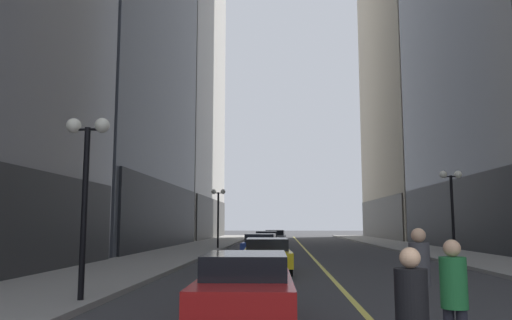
{
  "coord_description": "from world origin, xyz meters",
  "views": [
    {
      "loc": [
        -1.75,
        -3.36,
        1.9
      ],
      "look_at": [
        -3.68,
        34.61,
        6.75
      ],
      "focal_mm": 35.07,
      "sensor_mm": 36.0,
      "label": 1
    }
  ],
  "objects_px": {
    "car_yellow": "(267,254)",
    "car_blue": "(261,244)",
    "street_lamp_left_near": "(86,166)",
    "street_lamp_right_mid": "(452,195)",
    "pedestrian_in_black_coat": "(412,315)",
    "street_lamp_left_far": "(218,205)",
    "car_silver": "(266,239)",
    "car_red": "(245,285)",
    "car_grey": "(275,237)",
    "pedestrian_with_orange_bag": "(420,274)",
    "pedestrian_in_green_parka": "(454,295)"
  },
  "relations": [
    {
      "from": "pedestrian_with_orange_bag",
      "to": "pedestrian_in_green_parka",
      "type": "bearing_deg",
      "value": -92.5
    },
    {
      "from": "car_blue",
      "to": "car_silver",
      "type": "xyz_separation_m",
      "value": [
        0.02,
        10.38,
        0.0
      ]
    },
    {
      "from": "car_silver",
      "to": "car_blue",
      "type": "bearing_deg",
      "value": -90.13
    },
    {
      "from": "car_red",
      "to": "car_silver",
      "type": "height_order",
      "value": "same"
    },
    {
      "from": "pedestrian_with_orange_bag",
      "to": "street_lamp_left_far",
      "type": "xyz_separation_m",
      "value": [
        -6.94,
        28.13,
        2.18
      ]
    },
    {
      "from": "car_yellow",
      "to": "car_silver",
      "type": "distance_m",
      "value": 19.36
    },
    {
      "from": "street_lamp_right_mid",
      "to": "pedestrian_in_black_coat",
      "type": "bearing_deg",
      "value": -109.74
    },
    {
      "from": "car_grey",
      "to": "pedestrian_in_green_parka",
      "type": "distance_m",
      "value": 39.27
    },
    {
      "from": "car_yellow",
      "to": "car_blue",
      "type": "relative_size",
      "value": 1.07
    },
    {
      "from": "pedestrian_with_orange_bag",
      "to": "street_lamp_left_near",
      "type": "height_order",
      "value": "street_lamp_left_near"
    },
    {
      "from": "street_lamp_left_near",
      "to": "pedestrian_in_black_coat",
      "type": "bearing_deg",
      "value": -46.18
    },
    {
      "from": "car_grey",
      "to": "street_lamp_right_mid",
      "type": "height_order",
      "value": "street_lamp_right_mid"
    },
    {
      "from": "pedestrian_with_orange_bag",
      "to": "car_blue",
      "type": "bearing_deg",
      "value": 99.74
    },
    {
      "from": "street_lamp_left_near",
      "to": "car_yellow",
      "type": "bearing_deg",
      "value": 63.97
    },
    {
      "from": "pedestrian_in_black_coat",
      "to": "street_lamp_left_far",
      "type": "distance_m",
      "value": 31.98
    },
    {
      "from": "car_red",
      "to": "street_lamp_right_mid",
      "type": "distance_m",
      "value": 17.19
    },
    {
      "from": "car_silver",
      "to": "car_grey",
      "type": "distance_m",
      "value": 6.58
    },
    {
      "from": "street_lamp_right_mid",
      "to": "street_lamp_left_far",
      "type": "bearing_deg",
      "value": 136.04
    },
    {
      "from": "pedestrian_in_black_coat",
      "to": "pedestrian_with_orange_bag",
      "type": "bearing_deg",
      "value": 73.44
    },
    {
      "from": "pedestrian_with_orange_bag",
      "to": "street_lamp_left_far",
      "type": "distance_m",
      "value": 29.06
    },
    {
      "from": "car_silver",
      "to": "street_lamp_left_far",
      "type": "distance_m",
      "value": 5.02
    },
    {
      "from": "car_silver",
      "to": "car_grey",
      "type": "relative_size",
      "value": 1.14
    },
    {
      "from": "car_red",
      "to": "street_lamp_left_near",
      "type": "bearing_deg",
      "value": 155.87
    },
    {
      "from": "pedestrian_with_orange_bag",
      "to": "street_lamp_left_near",
      "type": "distance_m",
      "value": 7.88
    },
    {
      "from": "car_red",
      "to": "car_blue",
      "type": "relative_size",
      "value": 0.97
    },
    {
      "from": "car_yellow",
      "to": "street_lamp_left_far",
      "type": "relative_size",
      "value": 1.04
    },
    {
      "from": "street_lamp_left_near",
      "to": "car_red",
      "type": "bearing_deg",
      "value": -24.13
    },
    {
      "from": "car_silver",
      "to": "street_lamp_left_near",
      "type": "distance_m",
      "value": 28.02
    },
    {
      "from": "car_red",
      "to": "car_yellow",
      "type": "bearing_deg",
      "value": 89.27
    },
    {
      "from": "pedestrian_in_green_parka",
      "to": "street_lamp_left_far",
      "type": "bearing_deg",
      "value": 102.87
    },
    {
      "from": "car_yellow",
      "to": "pedestrian_in_black_coat",
      "type": "relative_size",
      "value": 2.79
    },
    {
      "from": "street_lamp_left_near",
      "to": "street_lamp_right_mid",
      "type": "height_order",
      "value": "same"
    },
    {
      "from": "pedestrian_in_black_coat",
      "to": "car_blue",
      "type": "bearing_deg",
      "value": 96.16
    },
    {
      "from": "car_grey",
      "to": "car_red",
      "type": "bearing_deg",
      "value": -90.19
    },
    {
      "from": "car_blue",
      "to": "pedestrian_with_orange_bag",
      "type": "xyz_separation_m",
      "value": [
        3.49,
        -20.35,
        0.35
      ]
    },
    {
      "from": "car_blue",
      "to": "pedestrian_in_green_parka",
      "type": "height_order",
      "value": "pedestrian_in_green_parka"
    },
    {
      "from": "car_red",
      "to": "pedestrian_in_black_coat",
      "type": "distance_m",
      "value": 4.92
    },
    {
      "from": "car_red",
      "to": "street_lamp_right_mid",
      "type": "height_order",
      "value": "street_lamp_right_mid"
    },
    {
      "from": "car_yellow",
      "to": "street_lamp_left_near",
      "type": "bearing_deg",
      "value": -116.03
    },
    {
      "from": "car_yellow",
      "to": "pedestrian_with_orange_bag",
      "type": "relative_size",
      "value": 2.53
    },
    {
      "from": "car_yellow",
      "to": "car_blue",
      "type": "distance_m",
      "value": 8.99
    },
    {
      "from": "street_lamp_left_near",
      "to": "street_lamp_left_far",
      "type": "height_order",
      "value": "same"
    },
    {
      "from": "car_grey",
      "to": "car_silver",
      "type": "bearing_deg",
      "value": -95.17
    },
    {
      "from": "pedestrian_in_green_parka",
      "to": "street_lamp_right_mid",
      "type": "bearing_deg",
      "value": 71.41
    },
    {
      "from": "car_blue",
      "to": "pedestrian_with_orange_bag",
      "type": "bearing_deg",
      "value": -80.26
    },
    {
      "from": "car_red",
      "to": "car_grey",
      "type": "xyz_separation_m",
      "value": [
        0.12,
        36.01,
        0.0
      ]
    },
    {
      "from": "street_lamp_left_far",
      "to": "street_lamp_left_near",
      "type": "bearing_deg",
      "value": -90.0
    },
    {
      "from": "street_lamp_left_near",
      "to": "car_silver",
      "type": "bearing_deg",
      "value": 82.86
    },
    {
      "from": "car_yellow",
      "to": "pedestrian_with_orange_bag",
      "type": "distance_m",
      "value": 11.74
    },
    {
      "from": "pedestrian_in_black_coat",
      "to": "car_red",
      "type": "bearing_deg",
      "value": 114.54
    }
  ]
}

